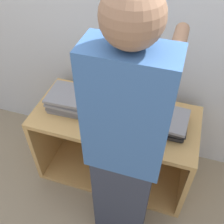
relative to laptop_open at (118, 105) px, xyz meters
The scene contains 7 objects.
ground_plane 0.82m from the laptop_open, 90.00° to the right, with size 12.00×12.00×0.00m, color gray.
wall_back 0.57m from the laptop_open, 90.00° to the left, with size 8.00×0.05×2.40m.
cart 0.40m from the laptop_open, 90.00° to the left, with size 1.24×0.59×0.69m.
laptop_open is the anchor object (origin of this frame).
laptop_stack_left 0.35m from the laptop_open, behind, with size 0.34×0.28×0.13m.
laptop_stack_right 0.35m from the laptop_open, ahead, with size 0.35×0.29×0.11m.
person 0.59m from the laptop_open, 69.75° to the right, with size 0.40×0.54×1.80m.
Camera 1 is at (0.39, -1.03, 2.07)m, focal length 42.00 mm.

